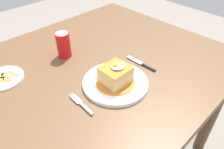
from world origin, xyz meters
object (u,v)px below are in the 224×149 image
(main_plate, at_px, (115,82))
(fork, at_px, (83,106))
(side_plate_fries, at_px, (3,78))
(soda_can, at_px, (64,45))
(knife, at_px, (145,65))

(main_plate, height_order, fork, main_plate)
(fork, distance_m, side_plate_fries, 0.40)
(main_plate, distance_m, fork, 0.18)
(main_plate, distance_m, soda_can, 0.33)
(soda_can, relative_size, side_plate_fries, 0.73)
(soda_can, bearing_deg, side_plate_fries, 173.61)
(side_plate_fries, bearing_deg, fork, -68.49)
(fork, relative_size, knife, 0.86)
(fork, xyz_separation_m, knife, (0.36, 0.00, -0.00))
(main_plate, xyz_separation_m, fork, (-0.18, -0.01, -0.00))
(fork, bearing_deg, side_plate_fries, 111.51)
(main_plate, xyz_separation_m, side_plate_fries, (-0.32, 0.36, -0.00))
(main_plate, xyz_separation_m, soda_can, (-0.03, 0.33, 0.05))
(knife, height_order, side_plate_fries, side_plate_fries)
(main_plate, distance_m, side_plate_fries, 0.48)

